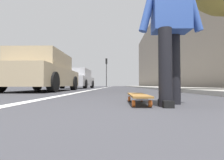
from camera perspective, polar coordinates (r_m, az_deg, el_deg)
The scene contains 9 objects.
ground_plane at distance 11.11m, azimuth 2.22°, elevation -2.96°, with size 80.00×80.00×0.00m, color #38383D.
lane_stripe_white at distance 21.14m, azimuth -1.64°, elevation -2.41°, with size 52.00×0.16×0.01m, color silver.
sidewalk_curb at distance 19.46m, azimuth 12.43°, elevation -2.27°, with size 52.00×3.20×0.11m, color #9E9B93.
building_facade at distance 24.47m, azimuth 16.56°, elevation 10.29°, with size 40.00×1.20×10.64m, color gray.
skateboard at distance 2.07m, azimuth 8.75°, elevation -5.34°, with size 0.84×0.20×0.11m.
skater_person at distance 2.12m, azimuth 18.96°, elevation 18.02°, with size 0.46×0.72×1.64m.
parked_car_near at distance 7.20m, azimuth -22.03°, elevation 2.26°, with size 4.37×2.00×1.49m.
parked_car_mid at distance 13.56m, azimuth -11.14°, elevation 0.27°, with size 4.54×1.95×1.48m.
traffic_light at distance 26.41m, azimuth -1.88°, elevation 4.29°, with size 0.33×0.28×4.40m.
Camera 1 is at (-1.11, 0.12, 0.22)m, focal length 27.26 mm.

